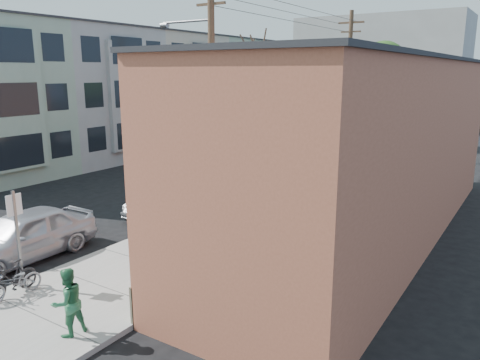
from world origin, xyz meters
The scene contains 27 objects.
ground centered at (0.00, 0.00, 0.00)m, with size 120.00×120.00×0.00m, color black.
sidewalk centered at (4.25, 11.00, 0.07)m, with size 4.50×58.00×0.15m, color #9E9992.
cafe_building centered at (8.99, 4.99, 3.30)m, with size 6.60×20.20×6.61m.
apartment_row centered at (-11.85, 14.00, 4.50)m, with size 6.30×32.00×9.00m.
end_cap_building centered at (-2.00, 42.00, 6.00)m, with size 18.00×8.00×12.00m, color #9A9A95.
sign_post centered at (2.35, -5.20, 1.83)m, with size 0.07×0.45×2.80m.
parking_meter_near centered at (2.25, 1.55, 0.98)m, with size 0.14×0.14×1.24m.
parking_meter_far centered at (2.25, 9.49, 0.98)m, with size 0.14×0.14×1.24m.
utility_pole_near centered at (2.39, 3.87, 5.41)m, with size 3.57×0.28×10.00m.
utility_pole_far centered at (2.45, 19.94, 5.34)m, with size 1.80×0.28×10.00m.
tree_bare centered at (2.80, 6.45, 3.22)m, with size 0.24×0.24×6.14m.
tree_leafy_mid centered at (2.80, 16.36, 4.91)m, with size 3.92×3.92×6.73m.
tree_leafy_far centered at (2.80, 26.77, 6.57)m, with size 3.87×3.87×8.38m.
patio_chair_a centered at (5.88, -2.66, 0.59)m, with size 0.50×0.50×0.88m, color #113D24, non-canonical shape.
patio_chair_b centered at (6.20, -4.03, 0.59)m, with size 0.50×0.50×0.88m, color #113D24, non-canonical shape.
patron_grey centered at (5.50, -0.08, 0.91)m, with size 0.55×0.36×1.51m, color gray.
patron_green centered at (5.59, -6.09, 0.96)m, with size 0.79×0.62×1.63m, color #317A4B.
cyclist centered at (4.45, 2.96, 1.07)m, with size 1.18×0.68×1.83m, color maroon.
cyclist_bike centered at (4.45, 2.96, 0.58)m, with size 0.57×1.64×0.86m, color black.
parked_bike_a centered at (2.62, -5.66, 0.62)m, with size 0.44×1.56×0.94m, color black.
parked_bike_b centered at (2.80, -5.71, 0.56)m, with size 0.54×1.56×0.82m, color gray.
car_0 centered at (0.29, -3.81, 0.84)m, with size 1.98×4.93×1.68m, color silver.
car_1 centered at (0.73, 2.57, 0.64)m, with size 1.35×3.87×1.28m, color gray.
car_2 centered at (0.80, 7.95, 0.85)m, with size 2.39×5.89×1.71m, color black.
car_3 centered at (0.80, 13.93, 0.70)m, with size 2.33×5.06×1.41m, color #ACB0B4.
car_4 centered at (0.74, 19.36, 0.79)m, with size 1.67×4.80×1.58m, color #A8A9B0.
bus centered at (-3.12, 25.36, 1.32)m, with size 2.22×9.47×2.64m, color silver.
Camera 1 is at (14.22, -12.15, 6.11)m, focal length 35.00 mm.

